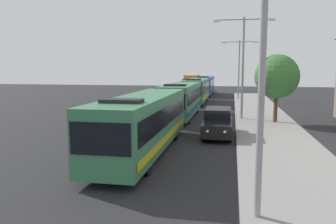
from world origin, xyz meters
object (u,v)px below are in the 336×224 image
bus_second_in_line (181,99)px  white_suv (218,121)px  bus_middle (196,90)px  streetlamp_near (264,28)px  bus_lead (144,121)px  box_truck_oncoming (191,82)px  bus_fourth_in_line (205,85)px  roadside_tree (277,77)px  streetlamp_mid (243,58)px  streetlamp_far (239,64)px

bus_second_in_line → white_suv: 9.11m
bus_middle → streetlamp_near: 33.94m
bus_lead → box_truck_oncoming: 48.20m
bus_second_in_line → streetlamp_near: 21.55m
bus_lead → bus_fourth_in_line: size_ratio=1.05×
bus_fourth_in_line → roadside_tree: roadside_tree is taller
white_suv → bus_middle: bearing=99.9°
streetlamp_mid → white_suv: bearing=-102.8°
bus_fourth_in_line → streetlamp_far: bearing=-52.2°
bus_second_in_line → bus_middle: (-0.00, 12.78, -0.00)m
box_truck_oncoming → bus_lead: bearing=-86.1°
white_suv → roadside_tree: bearing=55.2°
white_suv → streetlamp_far: (1.70, 27.15, 4.08)m
bus_lead → bus_middle: size_ratio=1.14×
bus_lead → streetlamp_far: streetlamp_far is taller
white_suv → roadside_tree: 8.13m
streetlamp_far → roadside_tree: size_ratio=1.51×
roadside_tree → box_truck_oncoming: bearing=107.1°
streetlamp_far → roadside_tree: bearing=-82.7°
bus_fourth_in_line → bus_middle: bearing=-90.0°
bus_second_in_line → streetlamp_mid: streetlamp_mid is taller
box_truck_oncoming → bus_middle: bearing=-81.5°
roadside_tree → white_suv: bearing=-124.8°
roadside_tree → bus_second_in_line: bearing=165.8°
bus_fourth_in_line → streetlamp_near: size_ratio=1.31×
bus_middle → bus_fourth_in_line: 13.02m
streetlamp_near → streetlamp_far: size_ratio=1.09×
bus_middle → white_suv: bearing=-80.1°
bus_lead → streetlamp_far: 32.62m
streetlamp_mid → streetlamp_far: bearing=90.0°
bus_lead → white_suv: bus_lead is taller
white_suv → streetlamp_far: bearing=86.4°
box_truck_oncoming → streetlamp_far: size_ratio=1.03×
bus_lead → bus_second_in_line: (-0.00, 13.13, -0.00)m
streetlamp_far → roadside_tree: streetlamp_far is taller
bus_lead → bus_middle: 25.92m
bus_fourth_in_line → roadside_tree: (8.06, -27.84, 2.12)m
bus_middle → white_suv: (3.70, -21.09, -0.66)m
bus_middle → streetlamp_mid: 15.08m
streetlamp_near → streetlamp_far: streetlamp_near is taller
box_truck_oncoming → streetlamp_mid: (8.70, -35.77, 3.60)m
bus_lead → box_truck_oncoming: bus_lead is taller
roadside_tree → streetlamp_near: bearing=-98.2°
streetlamp_near → streetlamp_far: (0.00, 39.34, -0.48)m
bus_fourth_in_line → box_truck_oncoming: (-3.30, 9.15, 0.03)m
white_suv → bus_fourth_in_line: bearing=96.2°
streetlamp_near → streetlamp_far: 39.35m
streetlamp_far → roadside_tree: 21.09m
box_truck_oncoming → bus_fourth_in_line: bearing=-70.2°
streetlamp_near → roadside_tree: streetlamp_near is taller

